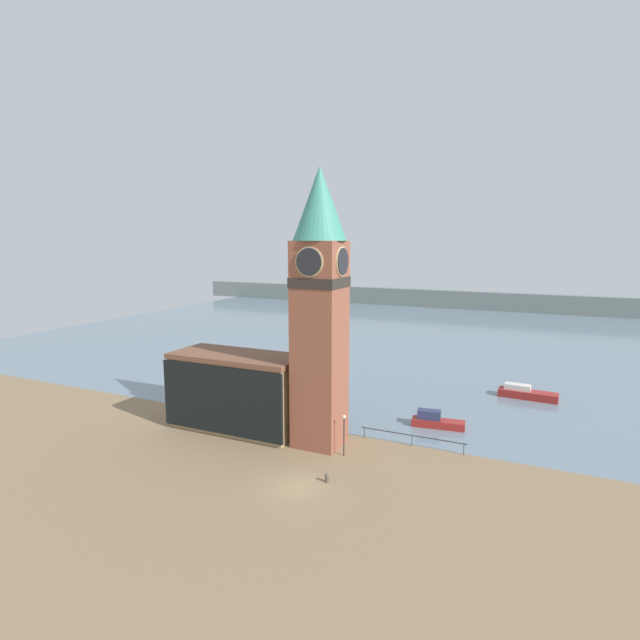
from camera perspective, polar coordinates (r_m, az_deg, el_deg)
name	(u,v)px	position (r m, az deg, el deg)	size (l,w,h in m)	color
ground_plane	(297,487)	(41.04, -2.66, -18.52)	(160.00, 160.00, 0.00)	#846B4C
water	(456,334)	(107.02, 15.25, -1.50)	(160.00, 120.00, 0.00)	slate
far_shoreline	(481,301)	(145.89, 17.92, 2.11)	(180.00, 3.00, 5.00)	slate
pier_railing	(412,436)	(48.48, 10.48, -12.96)	(10.02, 0.08, 1.09)	#333338
clock_tower	(320,302)	(45.14, -0.03, 2.11)	(4.82, 4.82, 25.46)	brown
pier_building	(237,391)	(51.74, -9.47, -8.04)	(13.58, 6.01, 7.75)	tan
boat_near	(436,421)	(53.75, 13.09, -11.18)	(5.44, 2.11, 1.72)	maroon
boat_far	(526,393)	(66.32, 22.49, -7.74)	(6.87, 2.33, 1.61)	maroon
mooring_bollard_near	(327,477)	(41.53, 0.82, -17.54)	(0.36, 0.36, 0.75)	brown
mooring_bollard_far	(327,449)	(46.35, 0.80, -14.58)	(0.36, 0.36, 0.77)	brown
lamp_post	(344,427)	(45.18, 2.76, -12.15)	(0.32, 0.32, 3.78)	black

